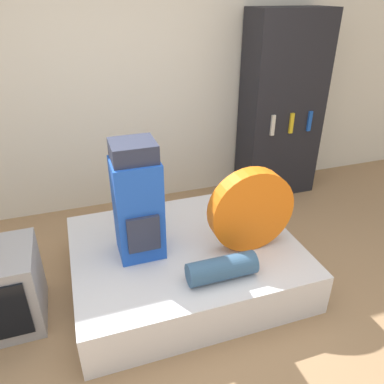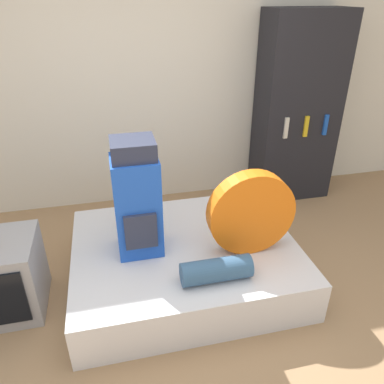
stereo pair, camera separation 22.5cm
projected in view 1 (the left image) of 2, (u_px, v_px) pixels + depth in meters
name	position (u px, v px, depth m)	size (l,w,h in m)	color
ground_plane	(203.00, 345.00, 2.47)	(16.00, 16.00, 0.00)	#997551
wall_back	(130.00, 80.00, 3.62)	(8.00, 0.05, 2.60)	silver
bed	(185.00, 261.00, 2.98)	(1.71, 1.38, 0.33)	silver
backpack	(137.00, 202.00, 2.62)	(0.32, 0.33, 0.87)	blue
tent_bag	(251.00, 210.00, 2.73)	(0.64, 0.13, 0.64)	orange
sleeping_roll	(222.00, 268.00, 2.52)	(0.48, 0.16, 0.16)	#33567A
bookshelf	(281.00, 107.00, 3.98)	(0.81, 0.45, 1.93)	black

